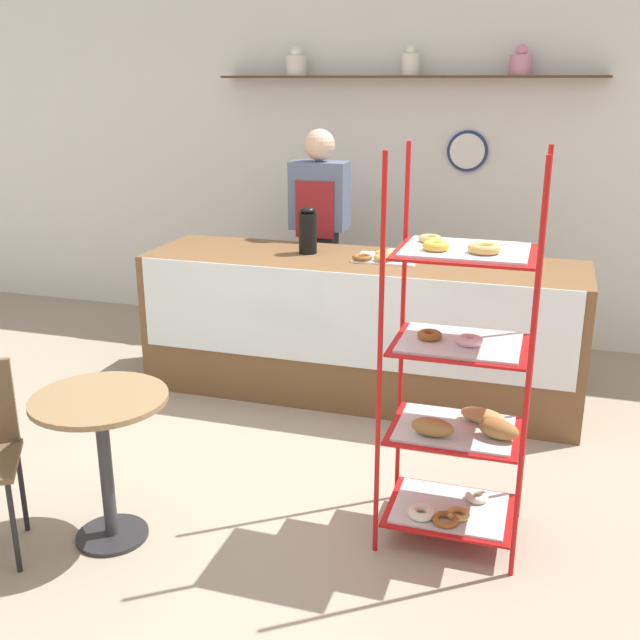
{
  "coord_description": "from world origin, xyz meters",
  "views": [
    {
      "loc": [
        1.15,
        -3.2,
        2.04
      ],
      "look_at": [
        0.0,
        0.49,
        0.79
      ],
      "focal_mm": 42.0,
      "sensor_mm": 36.0,
      "label": 1
    }
  ],
  "objects_px": {
    "donut_tray_counter": "(388,256)",
    "person_worker": "(319,235)",
    "cafe_table": "(103,435)",
    "pastry_rack": "(459,389)",
    "coffee_carafe": "(308,231)"
  },
  "relations": [
    {
      "from": "donut_tray_counter",
      "to": "person_worker",
      "type": "bearing_deg",
      "value": 137.59
    },
    {
      "from": "person_worker",
      "to": "cafe_table",
      "type": "xyz_separation_m",
      "value": [
        -0.2,
        -2.61,
        -0.41
      ]
    },
    {
      "from": "pastry_rack",
      "to": "cafe_table",
      "type": "relative_size",
      "value": 2.5
    },
    {
      "from": "person_worker",
      "to": "cafe_table",
      "type": "relative_size",
      "value": 2.39
    },
    {
      "from": "person_worker",
      "to": "coffee_carafe",
      "type": "xyz_separation_m",
      "value": [
        0.09,
        -0.56,
        0.14
      ]
    },
    {
      "from": "person_worker",
      "to": "pastry_rack",
      "type": "bearing_deg",
      "value": -58.31
    },
    {
      "from": "coffee_carafe",
      "to": "donut_tray_counter",
      "type": "bearing_deg",
      "value": -3.09
    },
    {
      "from": "pastry_rack",
      "to": "person_worker",
      "type": "height_order",
      "value": "pastry_rack"
    },
    {
      "from": "cafe_table",
      "to": "donut_tray_counter",
      "type": "relative_size",
      "value": 1.75
    },
    {
      "from": "cafe_table",
      "to": "donut_tray_counter",
      "type": "xyz_separation_m",
      "value": [
        0.84,
        2.02,
        0.43
      ]
    },
    {
      "from": "pastry_rack",
      "to": "person_worker",
      "type": "bearing_deg",
      "value": 121.69
    },
    {
      "from": "pastry_rack",
      "to": "person_worker",
      "type": "distance_m",
      "value": 2.5
    },
    {
      "from": "pastry_rack",
      "to": "coffee_carafe",
      "type": "xyz_separation_m",
      "value": [
        -1.21,
        1.56,
        0.35
      ]
    },
    {
      "from": "pastry_rack",
      "to": "cafe_table",
      "type": "bearing_deg",
      "value": -161.8
    },
    {
      "from": "pastry_rack",
      "to": "person_worker",
      "type": "xyz_separation_m",
      "value": [
        -1.31,
        2.12,
        0.2
      ]
    }
  ]
}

